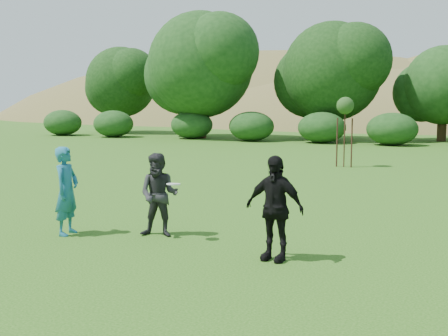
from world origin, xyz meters
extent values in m
plane|color=#19470C|center=(0.00, 0.00, 0.00)|extent=(120.00, 120.00, 0.00)
imported|color=#1C627E|center=(-1.97, -0.28, 0.89)|extent=(0.53, 0.71, 1.79)
imported|color=#272629|center=(-0.20, 0.37, 0.84)|extent=(0.94, 0.81, 1.67)
imported|color=black|center=(2.45, -0.25, 0.90)|extent=(1.09, 0.55, 1.80)
cylinder|color=white|center=(0.25, 0.17, 1.11)|extent=(0.27, 0.27, 0.05)
cylinder|color=#3A2016|center=(0.44, 13.67, 1.25)|extent=(0.05, 0.05, 2.50)
sphere|color=#274B1B|center=(0.44, 13.67, 2.50)|extent=(0.70, 0.70, 0.70)
cylinder|color=#371E15|center=(0.14, 13.67, 1.00)|extent=(0.06, 0.06, 2.00)
cylinder|color=#3A2017|center=(0.74, 13.67, 1.00)|extent=(0.06, 0.06, 2.00)
ellipsoid|color=olive|center=(-25.00, 70.00, -12.10)|extent=(110.00, 70.00, 44.00)
ellipsoid|color=olive|center=(-5.00, 58.00, -7.70)|extent=(80.00, 50.00, 28.00)
cylinder|color=#3A2616|center=(-22.00, 30.00, 1.31)|extent=(0.65, 0.65, 2.62)
sphere|color=#194214|center=(-22.00, 30.00, 4.22)|extent=(5.80, 5.80, 5.80)
cylinder|color=#3A2616|center=(-13.00, 27.00, 1.57)|extent=(0.73, 0.73, 3.15)
sphere|color=#194214|center=(-13.00, 27.00, 5.23)|extent=(7.54, 7.54, 7.54)
cylinder|color=#3A2616|center=(-4.00, 29.00, 1.40)|extent=(0.68, 0.68, 2.80)
sphere|color=#194214|center=(-4.00, 29.00, 4.66)|extent=(6.73, 6.73, 6.73)
cylinder|color=#3A2616|center=(3.00, 31.00, 1.14)|extent=(0.60, 0.60, 2.27)
sphere|color=#194214|center=(3.00, 31.00, 3.71)|extent=(5.22, 5.22, 5.22)
camera|label=1|loc=(5.61, -9.05, 2.70)|focal=45.00mm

